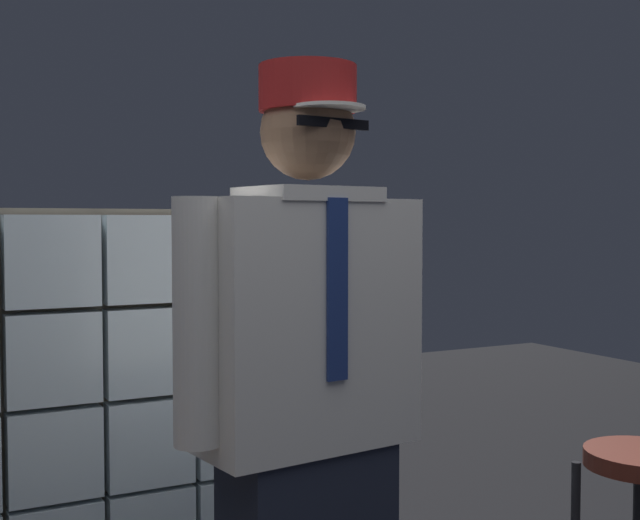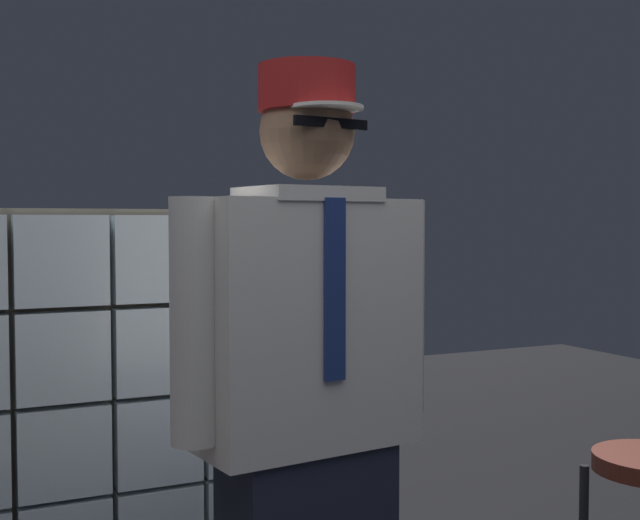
# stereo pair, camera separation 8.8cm
# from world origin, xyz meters

# --- Properties ---
(glass_block_wall) EXTENTS (1.49, 0.10, 1.49)m
(glass_block_wall) POSITION_xyz_m (0.00, 1.23, 0.73)
(glass_block_wall) COLOR silver
(glass_block_wall) RESTS_ON ground
(standing_person) EXTENTS (0.73, 0.34, 1.82)m
(standing_person) POSITION_xyz_m (0.19, 0.48, 0.95)
(standing_person) COLOR #1E2333
(standing_person) RESTS_ON ground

